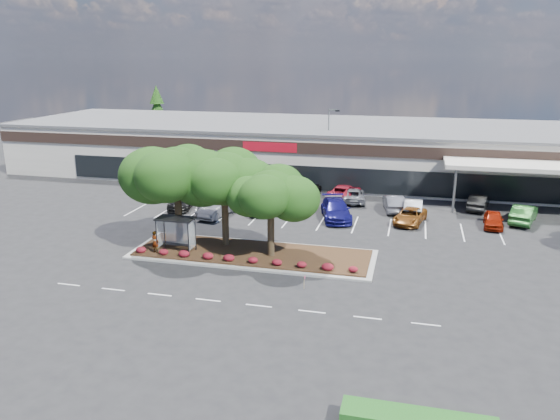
% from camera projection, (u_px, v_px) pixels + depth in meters
% --- Properties ---
extents(ground, '(160.00, 160.00, 0.00)m').
position_uv_depth(ground, '(264.00, 279.00, 36.21)').
color(ground, black).
rests_on(ground, ground).
extents(retail_store, '(80.40, 25.20, 6.25)m').
position_uv_depth(retail_store, '(339.00, 149.00, 66.98)').
color(retail_store, beige).
rests_on(retail_store, ground).
extents(landscape_island, '(18.00, 6.00, 0.26)m').
position_uv_depth(landscape_island, '(253.00, 254.00, 40.38)').
color(landscape_island, gray).
rests_on(landscape_island, ground).
extents(lane_markings, '(33.12, 20.06, 0.01)m').
position_uv_depth(lane_markings, '(296.00, 231.00, 45.97)').
color(lane_markings, silver).
rests_on(lane_markings, ground).
extents(shrub_row, '(17.00, 0.80, 0.50)m').
position_uv_depth(shrub_row, '(244.00, 259.00, 38.31)').
color(shrub_row, maroon).
rests_on(shrub_row, landscape_island).
extents(bus_shelter, '(2.75, 1.55, 2.59)m').
position_uv_depth(bus_shelter, '(176.00, 224.00, 40.08)').
color(bus_shelter, black).
rests_on(bus_shelter, landscape_island).
extents(island_tree_west, '(7.20, 7.20, 7.89)m').
position_uv_depth(island_tree_west, '(178.00, 194.00, 41.13)').
color(island_tree_west, '#17340F').
rests_on(island_tree_west, landscape_island).
extents(island_tree_mid, '(6.60, 6.60, 7.32)m').
position_uv_depth(island_tree_mid, '(225.00, 198.00, 41.04)').
color(island_tree_mid, '#17340F').
rests_on(island_tree_mid, landscape_island).
extents(island_tree_east, '(5.80, 5.80, 6.50)m').
position_uv_depth(island_tree_east, '(271.00, 212.00, 38.82)').
color(island_tree_east, '#17340F').
rests_on(island_tree_east, landscape_island).
extents(conifer_north_west, '(4.40, 4.40, 10.00)m').
position_uv_depth(conifer_north_west, '(158.00, 117.00, 84.76)').
color(conifer_north_west, '#17340F').
rests_on(conifer_north_west, ground).
extents(person_waiting, '(0.69, 0.55, 1.67)m').
position_uv_depth(person_waiting, '(155.00, 242.00, 40.06)').
color(person_waiting, '#594C47').
rests_on(person_waiting, landscape_island).
extents(light_pole, '(1.43, 0.62, 8.63)m').
position_uv_depth(light_pole, '(329.00, 152.00, 61.33)').
color(light_pole, gray).
rests_on(light_pole, ground).
extents(survey_stake, '(0.07, 0.14, 0.90)m').
position_uv_depth(survey_stake, '(304.00, 281.00, 34.44)').
color(survey_stake, '#967E4E').
rests_on(survey_stake, ground).
extents(car_0, '(2.81, 5.32, 1.47)m').
position_uv_depth(car_0, '(183.00, 200.00, 52.89)').
color(car_0, black).
rests_on(car_0, ground).
extents(car_1, '(2.39, 4.86, 1.53)m').
position_uv_depth(car_1, '(217.00, 208.00, 49.96)').
color(car_1, '#56565E').
rests_on(car_1, ground).
extents(car_2, '(4.01, 5.42, 1.37)m').
position_uv_depth(car_2, '(218.00, 207.00, 50.78)').
color(car_2, slate).
rests_on(car_2, ground).
extents(car_3, '(2.76, 4.61, 1.43)m').
position_uv_depth(car_3, '(257.00, 205.00, 51.18)').
color(car_3, '#194D15').
rests_on(car_3, ground).
extents(car_4, '(3.85, 6.32, 1.71)m').
position_uv_depth(car_4, '(336.00, 210.00, 49.23)').
color(car_4, '#111059').
rests_on(car_4, ground).
extents(car_5, '(3.27, 5.21, 1.41)m').
position_uv_depth(car_5, '(337.00, 209.00, 50.06)').
color(car_5, '#B1B4BD').
rests_on(car_5, ground).
extents(car_6, '(3.18, 5.12, 1.32)m').
position_uv_depth(car_6, '(410.00, 216.00, 47.98)').
color(car_6, brown).
rests_on(car_6, ground).
extents(car_8, '(1.90, 4.03, 1.33)m').
position_uv_depth(car_8, '(493.00, 220.00, 46.89)').
color(car_8, maroon).
rests_on(car_8, ground).
extents(car_9, '(1.80, 4.33, 1.47)m').
position_uv_depth(car_9, '(205.00, 190.00, 57.13)').
color(car_9, navy).
rests_on(car_9, ground).
extents(car_10, '(4.26, 6.06, 1.63)m').
position_uv_depth(car_10, '(269.00, 193.00, 55.43)').
color(car_10, brown).
rests_on(car_10, ground).
extents(car_11, '(3.95, 6.59, 1.71)m').
position_uv_depth(car_11, '(301.00, 190.00, 56.50)').
color(car_11, black).
rests_on(car_11, ground).
extents(car_12, '(3.39, 5.87, 1.54)m').
position_uv_depth(car_12, '(344.00, 192.00, 55.89)').
color(car_12, maroon).
rests_on(car_12, ground).
extents(car_13, '(2.94, 5.22, 1.38)m').
position_uv_depth(car_13, '(353.00, 195.00, 55.01)').
color(car_13, slate).
rests_on(car_13, ground).
extents(car_14, '(2.46, 4.96, 1.56)m').
position_uv_depth(car_14, '(394.00, 203.00, 51.76)').
color(car_14, '#52535A').
rests_on(car_14, ground).
extents(car_15, '(1.71, 4.68, 1.53)m').
position_uv_depth(car_15, '(413.00, 207.00, 50.46)').
color(car_15, silver).
rests_on(car_15, ground).
extents(car_16, '(2.55, 4.82, 1.51)m').
position_uv_depth(car_16, '(478.00, 202.00, 52.25)').
color(car_16, black).
rests_on(car_16, ground).
extents(car_17, '(3.18, 5.26, 1.64)m').
position_uv_depth(car_17, '(524.00, 214.00, 48.09)').
color(car_17, '#20551F').
rests_on(car_17, ground).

